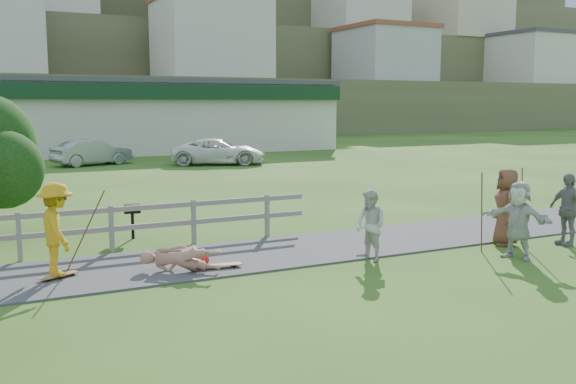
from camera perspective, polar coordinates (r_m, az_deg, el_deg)
name	(u,v)px	position (r m, az deg, el deg)	size (l,w,h in m)	color
ground	(246,275)	(13.13, -3.79, -7.40)	(260.00, 260.00, 0.00)	#294F16
path	(220,258)	(14.48, -6.10, -5.90)	(34.00, 3.00, 0.04)	#3B3B3E
strip_mall	(106,116)	(47.48, -15.87, 6.54)	(32.50, 10.75, 5.10)	beige
skater_rider	(57,234)	(13.36, -19.86, -3.54)	(1.19, 0.68, 1.84)	#CC9013
skater_fallen	(180,259)	(13.37, -9.56, -5.88)	(1.66, 0.40, 0.60)	#AC745F
spectator_a	(370,226)	(14.24, 7.34, -2.98)	(0.77, 0.60, 1.58)	beige
spectator_b	(567,209)	(17.10, 23.57, -1.42)	(1.04, 0.43, 1.78)	slate
spectator_c	(507,207)	(16.51, 18.85, -1.27)	(0.93, 0.60, 1.90)	brown
spectator_d	(518,220)	(15.22, 19.79, -2.35)	(1.62, 0.52, 1.75)	beige
car_silver	(92,152)	(37.73, -17.01, 3.40)	(1.53, 4.40, 1.45)	#939599
car_white	(218,152)	(36.63, -6.24, 3.59)	(2.44, 5.29, 1.47)	white
bbq	(133,222)	(16.95, -13.65, -2.58)	(0.41, 0.31, 0.89)	black
longboard_rider	(59,278)	(13.55, -19.69, -7.18)	(0.79, 0.19, 0.09)	olive
longboard_fallen	(219,267)	(13.58, -6.16, -6.68)	(0.95, 0.23, 0.11)	olive
helmet	(203,260)	(13.91, -7.59, -5.99)	(0.28, 0.28, 0.28)	red
pole_rider	(85,227)	(13.82, -17.59, -3.00)	(0.03, 0.03, 1.88)	#503720
pole_spec_left	(482,213)	(15.58, 16.84, -1.77)	(0.03, 0.03, 1.88)	#503720
pole_spec_right	(522,206)	(16.74, 20.06, -1.19)	(0.03, 0.03, 1.92)	#503720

